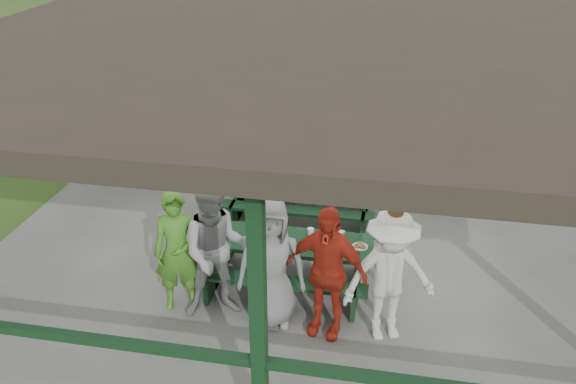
% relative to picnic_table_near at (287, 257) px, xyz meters
% --- Properties ---
extents(ground, '(90.00, 90.00, 0.00)m').
position_rel_picnic_table_near_xyz_m(ground, '(0.22, 1.20, -0.57)').
color(ground, '#31591B').
rests_on(ground, ground).
extents(concrete_slab, '(10.00, 8.00, 0.10)m').
position_rel_picnic_table_near_xyz_m(concrete_slab, '(0.22, 1.20, -0.52)').
color(concrete_slab, '#61615C').
rests_on(concrete_slab, ground).
extents(pavilion_structure, '(10.60, 8.60, 3.24)m').
position_rel_picnic_table_near_xyz_m(pavilion_structure, '(0.22, 1.20, 2.60)').
color(pavilion_structure, black).
rests_on(pavilion_structure, concrete_slab).
extents(picnic_table_near, '(2.37, 1.39, 0.75)m').
position_rel_picnic_table_near_xyz_m(picnic_table_near, '(0.00, 0.00, 0.00)').
color(picnic_table_near, black).
rests_on(picnic_table_near, concrete_slab).
extents(picnic_table_far, '(2.52, 1.39, 0.75)m').
position_rel_picnic_table_near_xyz_m(picnic_table_far, '(-0.12, 2.00, 0.00)').
color(picnic_table_far, black).
rests_on(picnic_table_far, concrete_slab).
extents(table_setting, '(2.18, 0.45, 0.10)m').
position_rel_picnic_table_near_xyz_m(table_setting, '(0.25, 0.02, 0.32)').
color(table_setting, white).
rests_on(table_setting, picnic_table_near).
extents(contestant_green, '(0.71, 0.55, 1.73)m').
position_rel_picnic_table_near_xyz_m(contestant_green, '(-1.31, -0.76, 0.40)').
color(contestant_green, '#499028').
rests_on(contestant_green, concrete_slab).
extents(contestant_grey_left, '(1.12, 1.00, 1.92)m').
position_rel_picnic_table_near_xyz_m(contestant_grey_left, '(-0.77, -0.78, 0.49)').
color(contestant_grey_left, '#939396').
rests_on(contestant_grey_left, concrete_slab).
extents(contestant_grey_mid, '(0.94, 0.69, 1.78)m').
position_rel_picnic_table_near_xyz_m(contestant_grey_mid, '(-0.04, -0.82, 0.42)').
color(contestant_grey_mid, gray).
rests_on(contestant_grey_mid, concrete_slab).
extents(contestant_red, '(1.12, 0.66, 1.80)m').
position_rel_picnic_table_near_xyz_m(contestant_red, '(0.66, -0.89, 0.43)').
color(contestant_red, '#B32919').
rests_on(contestant_red, concrete_slab).
extents(contestant_white_fedora, '(1.31, 1.01, 1.85)m').
position_rel_picnic_table_near_xyz_m(contestant_white_fedora, '(1.44, -0.85, 0.43)').
color(contestant_white_fedora, silver).
rests_on(contestant_white_fedora, concrete_slab).
extents(spectator_lblue, '(1.68, 1.12, 1.74)m').
position_rel_picnic_table_near_xyz_m(spectator_lblue, '(-0.35, 2.85, 0.40)').
color(spectator_lblue, '#8BB5D7').
rests_on(spectator_lblue, concrete_slab).
extents(spectator_blue, '(0.66, 0.50, 1.65)m').
position_rel_picnic_table_near_xyz_m(spectator_blue, '(-1.34, 3.27, 0.36)').
color(spectator_blue, '#455AB5').
rests_on(spectator_blue, concrete_slab).
extents(spectator_grey, '(1.05, 0.96, 1.76)m').
position_rel_picnic_table_near_xyz_m(spectator_grey, '(1.63, 2.86, 0.41)').
color(spectator_grey, gray).
rests_on(spectator_grey, concrete_slab).
extents(pickup_truck, '(5.95, 3.23, 1.58)m').
position_rel_picnic_table_near_xyz_m(pickup_truck, '(2.06, 8.56, 0.22)').
color(pickup_truck, silver).
rests_on(pickup_truck, ground).
extents(farm_trailer, '(3.60, 2.26, 1.26)m').
position_rel_picnic_table_near_xyz_m(farm_trailer, '(-0.67, 9.99, 0.06)').
color(farm_trailer, '#1B5099').
rests_on(farm_trailer, ground).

